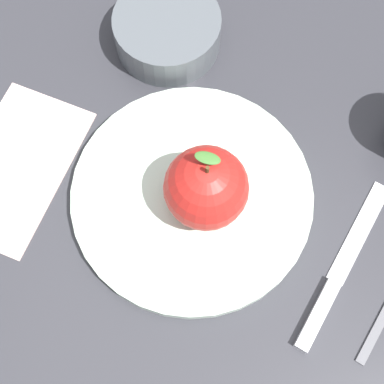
# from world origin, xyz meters

# --- Properties ---
(ground_plane) EXTENTS (2.40, 2.40, 0.00)m
(ground_plane) POSITION_xyz_m (0.00, 0.00, 0.00)
(ground_plane) COLOR #2D2D33
(dinner_plate) EXTENTS (0.25, 0.25, 0.02)m
(dinner_plate) POSITION_xyz_m (0.02, 0.01, 0.01)
(dinner_plate) COLOR #B2C6B2
(dinner_plate) RESTS_ON ground_plane
(apple) EXTENTS (0.08, 0.08, 0.09)m
(apple) POSITION_xyz_m (0.01, -0.00, 0.06)
(apple) COLOR #B21E19
(apple) RESTS_ON dinner_plate
(side_bowl) EXTENTS (0.12, 0.12, 0.04)m
(side_bowl) POSITION_xyz_m (0.21, 0.05, 0.03)
(side_bowl) COLOR #4C5156
(side_bowl) RESTS_ON ground_plane
(knife) EXTENTS (0.18, 0.11, 0.01)m
(knife) POSITION_xyz_m (-0.07, -0.13, 0.00)
(knife) COLOR silver
(knife) RESTS_ON ground_plane
(linen_napkin) EXTENTS (0.21, 0.17, 0.00)m
(linen_napkin) POSITION_xyz_m (0.05, 0.21, 0.00)
(linen_napkin) COLOR beige
(linen_napkin) RESTS_ON ground_plane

